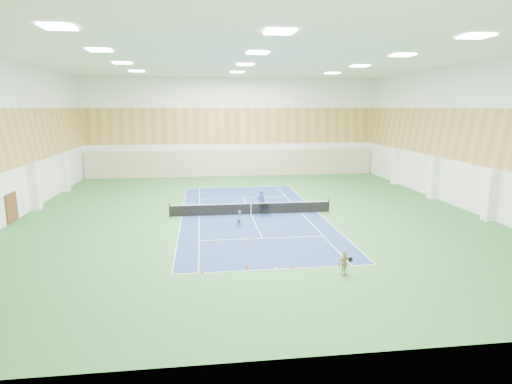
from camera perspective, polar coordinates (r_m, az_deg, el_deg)
ground at (r=34.25m, az=-0.67°, el=-3.02°), size 40.00×40.00×0.00m
room_shell at (r=33.28m, az=-0.69°, el=7.04°), size 36.00×40.00×12.00m
wood_cladding at (r=33.19m, az=-0.70°, el=10.48°), size 36.00×40.00×8.00m
ceiling_light_grid at (r=33.37m, az=-0.72°, el=17.23°), size 21.40×25.40×0.06m
court_surface at (r=34.25m, az=-0.67°, el=-3.01°), size 10.97×23.77×0.01m
tennis_balls_scatter at (r=34.24m, az=-0.67°, el=-2.95°), size 10.57×22.77×0.07m
tennis_net at (r=34.12m, az=-0.67°, el=-2.13°), size 12.80×0.10×1.10m
back_curtain at (r=53.30m, az=-3.12°, el=3.86°), size 35.40×0.16×3.20m
door_left_b at (r=36.61m, az=-29.78°, el=-1.83°), size 0.08×1.80×2.20m
coach at (r=34.72m, az=0.67°, el=-1.27°), size 0.75×0.58×1.84m
child_court at (r=30.77m, az=-2.13°, el=-3.55°), size 0.72×0.70×1.18m
child_apron at (r=22.48m, az=11.68°, el=-9.29°), size 0.82×0.60×1.29m
ball_cart at (r=33.54m, az=1.17°, el=-2.48°), size 0.64×0.64×0.96m
cone_svc_a at (r=27.48m, az=-6.35°, el=-6.47°), size 0.21×0.21×0.23m
cone_svc_b at (r=27.50m, az=-0.62°, el=-6.40°), size 0.19×0.19×0.21m
cone_svc_c at (r=28.44m, az=1.98°, el=-5.79°), size 0.20×0.20×0.22m
cone_svc_d at (r=29.01m, az=7.03°, el=-5.51°), size 0.22×0.22×0.24m
cone_base_a at (r=22.69m, az=-7.12°, el=-10.41°), size 0.19×0.19×0.21m
cone_base_b at (r=23.11m, az=-1.20°, el=-9.89°), size 0.20×0.20×0.22m
cone_base_c at (r=23.25m, az=4.95°, el=-9.81°), size 0.20×0.20×0.22m
cone_base_d at (r=23.86m, az=11.03°, el=-9.43°), size 0.18×0.18×0.20m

